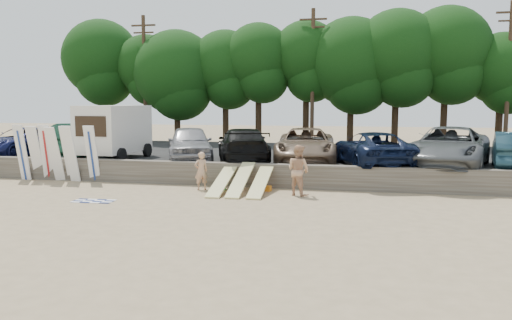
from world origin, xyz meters
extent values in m
plane|color=tan|center=(0.00, 0.00, 0.00)|extent=(120.00, 120.00, 0.00)
cube|color=#6B6356|center=(0.00, 3.00, 0.50)|extent=(44.00, 0.50, 1.00)
cube|color=#282828|center=(0.00, 10.50, 0.35)|extent=(44.00, 14.50, 0.70)
cylinder|color=#382616|center=(-14.24, 17.60, 2.81)|extent=(0.44, 0.44, 4.21)
sphere|color=#184313|center=(-14.24, 17.60, 6.92)|extent=(5.84, 5.84, 5.84)
cylinder|color=#382616|center=(-10.57, 17.60, 2.61)|extent=(0.44, 0.44, 3.83)
sphere|color=#184313|center=(-10.57, 17.60, 6.35)|extent=(4.51, 4.51, 4.51)
cylinder|color=#382616|center=(-7.99, 17.06, 2.41)|extent=(0.44, 0.44, 3.41)
sphere|color=#184313|center=(-7.99, 17.06, 5.74)|extent=(6.14, 6.14, 6.14)
cylinder|color=#382616|center=(-4.46, 17.60, 2.58)|extent=(0.44, 0.44, 3.75)
sphere|color=#184313|center=(-4.46, 17.60, 6.24)|extent=(5.05, 5.05, 5.05)
cylinder|color=#382616|center=(-1.93, 17.21, 2.73)|extent=(0.44, 0.44, 4.06)
sphere|color=#184313|center=(-1.93, 17.21, 6.70)|extent=(4.84, 4.84, 4.84)
cylinder|color=#382616|center=(1.40, 17.60, 2.77)|extent=(0.44, 0.44, 4.14)
sphere|color=#184313|center=(1.40, 17.60, 6.81)|extent=(4.87, 4.87, 4.87)
cylinder|color=#382616|center=(4.48, 17.39, 2.60)|extent=(0.44, 0.44, 3.80)
sphere|color=#184313|center=(4.48, 17.39, 6.31)|extent=(6.04, 6.04, 6.04)
cylinder|color=#382616|center=(7.43, 17.20, 2.77)|extent=(0.44, 0.44, 4.13)
sphere|color=#184313|center=(7.43, 17.20, 6.80)|extent=(5.79, 5.79, 5.79)
cylinder|color=#382616|center=(10.57, 17.60, 2.83)|extent=(0.44, 0.44, 4.26)
sphere|color=#184313|center=(10.57, 17.60, 6.99)|extent=(5.70, 5.70, 5.70)
cylinder|color=#382616|center=(13.98, 17.60, 2.40)|extent=(0.44, 0.44, 3.40)
sphere|color=#184313|center=(13.98, 17.60, 5.73)|extent=(4.66, 4.66, 4.66)
cylinder|color=#473321|center=(-10.00, 16.00, 5.20)|extent=(0.26, 0.26, 9.00)
cube|color=#473321|center=(-10.00, 16.00, 9.00)|extent=(1.80, 0.12, 0.12)
cube|color=#473321|center=(-10.00, 16.00, 8.50)|extent=(1.50, 0.10, 0.10)
cylinder|color=#473321|center=(2.00, 16.00, 5.20)|extent=(0.26, 0.26, 9.00)
cube|color=#473321|center=(2.00, 16.00, 9.00)|extent=(1.80, 0.12, 0.12)
cube|color=#473321|center=(2.00, 16.00, 8.50)|extent=(1.50, 0.10, 0.10)
cylinder|color=#473321|center=(14.00, 16.00, 5.20)|extent=(0.26, 0.26, 9.00)
cube|color=#473321|center=(14.00, 16.00, 9.00)|extent=(1.80, 0.12, 0.12)
cube|color=#473321|center=(14.00, 16.00, 8.50)|extent=(1.50, 0.10, 0.10)
cube|color=silver|center=(-6.99, 5.77, 2.25)|extent=(2.24, 4.32, 2.35)
cube|color=black|center=(-7.04, 3.62, 2.46)|extent=(1.60, 0.08, 0.96)
cylinder|color=black|center=(-8.14, 4.41, 1.05)|extent=(0.23, 0.71, 0.70)
cylinder|color=black|center=(-5.90, 4.36, 1.05)|extent=(0.23, 0.71, 0.70)
cylinder|color=black|center=(-8.08, 7.19, 1.05)|extent=(0.23, 0.71, 0.70)
cylinder|color=black|center=(-5.84, 7.13, 1.05)|extent=(0.23, 0.71, 0.70)
imported|color=#151A4A|center=(-12.40, 5.82, 1.47)|extent=(3.56, 5.93, 1.54)
imported|color=#123222|center=(-9.28, 6.29, 1.60)|extent=(3.02, 5.72, 1.79)
imported|color=gray|center=(-2.85, 5.55, 1.57)|extent=(3.78, 5.51, 1.74)
imported|color=black|center=(-0.25, 5.84, 1.52)|extent=(3.94, 6.10, 1.65)
imported|color=#77604B|center=(2.75, 6.19, 1.53)|extent=(3.32, 6.22, 1.66)
imported|color=black|center=(5.86, 5.45, 1.48)|extent=(4.05, 6.12, 1.56)
imported|color=#575A5C|center=(9.16, 5.70, 1.60)|extent=(4.63, 7.07, 1.81)
cube|color=white|center=(-9.87, 2.43, 1.28)|extent=(0.52, 0.53, 2.57)
cube|color=white|center=(-9.28, 2.59, 1.26)|extent=(0.61, 0.85, 2.51)
cube|color=white|center=(-8.72, 2.61, 1.28)|extent=(0.58, 0.59, 2.57)
cube|color=white|center=(-8.14, 2.39, 1.25)|extent=(0.53, 0.85, 2.50)
cube|color=white|center=(-7.53, 2.53, 1.27)|extent=(0.53, 0.72, 2.53)
cube|color=white|center=(-7.37, 2.43, 1.28)|extent=(0.56, 0.67, 2.55)
cube|color=white|center=(-6.40, 2.57, 1.28)|extent=(0.53, 0.60, 2.56)
cube|color=#EAE294|center=(-0.02, 1.45, 0.46)|extent=(0.56, 2.90, 0.91)
cube|color=#EAE294|center=(0.74, 1.50, 0.53)|extent=(0.56, 2.85, 1.06)
cube|color=#EAE294|center=(1.55, 1.53, 0.50)|extent=(0.56, 2.88, 0.99)
imported|color=tan|center=(-1.01, 1.79, 0.78)|extent=(0.68, 0.64, 1.56)
imported|color=tan|center=(3.05, 1.40, 0.98)|extent=(1.20, 1.13, 1.96)
cube|color=#268C42|center=(-0.22, 1.98, 0.16)|extent=(0.44, 0.38, 0.32)
cube|color=orange|center=(1.70, 2.05, 0.11)|extent=(0.34, 0.30, 0.22)
plane|color=white|center=(-4.07, -1.36, 0.01)|extent=(1.58, 1.58, 0.00)
camera|label=1|loc=(5.54, -17.49, 3.55)|focal=35.00mm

